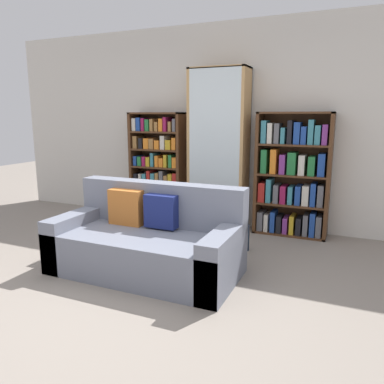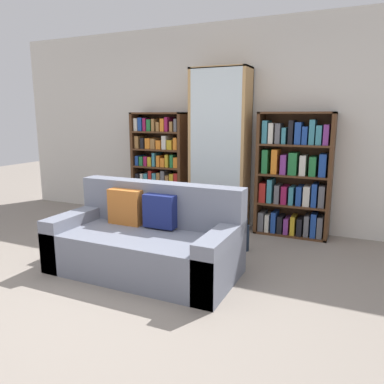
{
  "view_description": "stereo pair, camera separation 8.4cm",
  "coord_description": "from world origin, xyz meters",
  "px_view_note": "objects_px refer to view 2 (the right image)",
  "views": [
    {
      "loc": [
        1.76,
        -2.3,
        1.5
      ],
      "look_at": [
        0.1,
        1.53,
        0.64
      ],
      "focal_mm": 35.0,
      "sensor_mm": 36.0,
      "label": 1
    },
    {
      "loc": [
        1.84,
        -2.27,
        1.5
      ],
      "look_at": [
        0.1,
        1.53,
        0.64
      ],
      "focal_mm": 35.0,
      "sensor_mm": 36.0,
      "label": 2
    }
  ],
  "objects_px": {
    "bookshelf_left": "(160,168)",
    "bookshelf_right": "(294,177)",
    "couch": "(146,242)",
    "wine_bottle": "(246,237)",
    "display_cabinet": "(220,150)"
  },
  "relations": [
    {
      "from": "bookshelf_left",
      "to": "display_cabinet",
      "type": "distance_m",
      "value": 0.97
    },
    {
      "from": "couch",
      "to": "wine_bottle",
      "type": "bearing_deg",
      "value": 51.4
    },
    {
      "from": "bookshelf_right",
      "to": "wine_bottle",
      "type": "height_order",
      "value": "bookshelf_right"
    },
    {
      "from": "bookshelf_left",
      "to": "wine_bottle",
      "type": "height_order",
      "value": "bookshelf_left"
    },
    {
      "from": "bookshelf_left",
      "to": "bookshelf_right",
      "type": "relative_size",
      "value": 1.0
    },
    {
      "from": "bookshelf_left",
      "to": "wine_bottle",
      "type": "bearing_deg",
      "value": -27.69
    },
    {
      "from": "couch",
      "to": "bookshelf_right",
      "type": "xyz_separation_m",
      "value": [
        1.09,
        1.74,
        0.45
      ]
    },
    {
      "from": "bookshelf_left",
      "to": "bookshelf_right",
      "type": "xyz_separation_m",
      "value": [
        1.9,
        -0.0,
        -0.01
      ]
    },
    {
      "from": "wine_bottle",
      "to": "couch",
      "type": "bearing_deg",
      "value": -128.6
    },
    {
      "from": "wine_bottle",
      "to": "display_cabinet",
      "type": "bearing_deg",
      "value": 128.05
    },
    {
      "from": "couch",
      "to": "bookshelf_left",
      "type": "relative_size",
      "value": 1.16
    },
    {
      "from": "bookshelf_left",
      "to": "wine_bottle",
      "type": "relative_size",
      "value": 4.02
    },
    {
      "from": "couch",
      "to": "bookshelf_right",
      "type": "relative_size",
      "value": 1.16
    },
    {
      "from": "couch",
      "to": "bookshelf_left",
      "type": "distance_m",
      "value": 1.97
    },
    {
      "from": "bookshelf_right",
      "to": "wine_bottle",
      "type": "distance_m",
      "value": 1.06
    }
  ]
}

